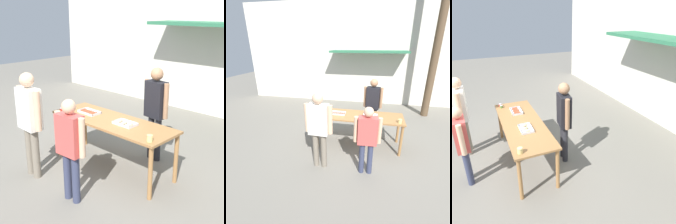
{
  "view_description": "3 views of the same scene",
  "coord_description": "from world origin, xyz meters",
  "views": [
    {
      "loc": [
        3.51,
        -3.65,
        2.71
      ],
      "look_at": [
        0.0,
        0.0,
        1.05
      ],
      "focal_mm": 50.0,
      "sensor_mm": 36.0,
      "label": 1
    },
    {
      "loc": [
        0.35,
        -4.39,
        2.72
      ],
      "look_at": [
        -0.58,
        -0.0,
        0.95
      ],
      "focal_mm": 28.0,
      "sensor_mm": 36.0,
      "label": 2
    },
    {
      "loc": [
        4.0,
        -0.78,
        3.02
      ],
      "look_at": [
        0.33,
        0.8,
        1.14
      ],
      "focal_mm": 35.0,
      "sensor_mm": 36.0,
      "label": 3
    }
  ],
  "objects": [
    {
      "name": "person_customer_with_cup",
      "position": [
        0.28,
        -1.15,
        0.93
      ],
      "size": [
        0.57,
        0.24,
        1.57
      ],
      "rotation": [
        0.0,
        0.0,
        3.21
      ],
      "color": "#333851",
      "rests_on": "ground"
    },
    {
      "name": "food_tray_sausages",
      "position": [
        -0.59,
        0.0,
        0.91
      ],
      "size": [
        0.41,
        0.24,
        0.04
      ],
      "color": "silver",
      "rests_on": "serving_table"
    },
    {
      "name": "serving_table",
      "position": [
        0.0,
        0.0,
        0.8
      ],
      "size": [
        2.34,
        0.81,
        0.9
      ],
      "color": "olive",
      "rests_on": "ground"
    },
    {
      "name": "person_server_behind_table",
      "position": [
        0.33,
        0.8,
        1.06
      ],
      "size": [
        0.57,
        0.27,
        1.76
      ],
      "rotation": [
        0.0,
        0.0,
        -0.14
      ],
      "color": "#232328",
      "rests_on": "ground"
    },
    {
      "name": "condiment_jar_ketchup",
      "position": [
        -0.94,
        -0.28,
        0.93
      ],
      "size": [
        0.07,
        0.07,
        0.06
      ],
      "color": "#567A38",
      "rests_on": "serving_table"
    },
    {
      "name": "person_customer_holding_hotdog",
      "position": [
        -0.77,
        -1.13,
        1.07
      ],
      "size": [
        0.63,
        0.25,
        1.79
      ],
      "rotation": [
        0.0,
        0.0,
        3.11
      ],
      "color": "#756B5B",
      "rests_on": "ground"
    },
    {
      "name": "food_tray_buns",
      "position": [
        0.3,
        0.0,
        0.92
      ],
      "size": [
        0.39,
        0.24,
        0.06
      ],
      "color": "silver",
      "rests_on": "serving_table"
    },
    {
      "name": "condiment_jar_mustard",
      "position": [
        -1.04,
        -0.29,
        0.93
      ],
      "size": [
        0.07,
        0.07,
        0.06
      ],
      "color": "#B22319",
      "rests_on": "serving_table"
    },
    {
      "name": "ground_plane",
      "position": [
        0.0,
        0.0,
        0.0
      ],
      "size": [
        24.0,
        24.0,
        0.0
      ],
      "primitive_type": "plane",
      "color": "slate"
    },
    {
      "name": "beer_cup",
      "position": [
        1.03,
        -0.28,
        0.95
      ],
      "size": [
        0.09,
        0.09,
        0.1
      ],
      "color": "#DBC67A",
      "rests_on": "serving_table"
    }
  ]
}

